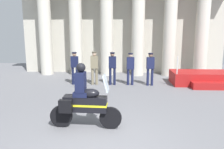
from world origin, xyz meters
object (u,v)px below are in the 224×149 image
Objects in this scene: reviewing_stand at (204,78)px; officer_in_row_4 at (150,66)px; officer_in_row_2 at (112,66)px; officer_in_row_1 at (94,65)px; officer_in_row_3 at (130,66)px; motorcycle_with_rider at (83,101)px; officer_in_row_0 at (75,66)px.

reviewing_stand is 3.00m from officer_in_row_4.
officer_in_row_2 is (-4.84, -0.36, 0.69)m from reviewing_stand.
officer_in_row_1 reaches higher than officer_in_row_4.
officer_in_row_3 is at bearing -175.29° from reviewing_stand.
motorcycle_with_rider is (-5.41, -5.72, 0.48)m from reviewing_stand.
officer_in_row_4 is 0.80× the size of motorcycle_with_rider.
reviewing_stand is 7.89m from motorcycle_with_rider.
officer_in_row_0 is 1.02× the size of officer_in_row_3.
officer_in_row_1 is at bearing 96.52° from motorcycle_with_rider.
officer_in_row_4 is 5.89m from motorcycle_with_rider.
officer_in_row_4 is (-2.90, -0.40, 0.68)m from reviewing_stand.
officer_in_row_2 is (1.96, 0.03, -0.00)m from officer_in_row_0.
officer_in_row_2 is at bearing -1.85° from officer_in_row_3.
officer_in_row_2 reaches higher than reviewing_stand.
officer_in_row_0 is at bearing -2.98° from officer_in_row_3.
motorcycle_with_rider reaches higher than officer_in_row_2.
officer_in_row_2 is (0.94, -0.01, -0.01)m from officer_in_row_1.
officer_in_row_4 is at bearing 174.48° from officer_in_row_2.
officer_in_row_1 reaches higher than officer_in_row_0.
officer_in_row_1 is 1.03× the size of officer_in_row_4.
reviewing_stand is 5.83m from officer_in_row_1.
officer_in_row_3 is at bearing 176.64° from officer_in_row_1.
reviewing_stand is at bearing 49.24° from motorcycle_with_rider.
officer_in_row_3 reaches higher than reviewing_stand.
reviewing_stand is 6.85m from officer_in_row_0.
officer_in_row_4 is (2.88, -0.05, -0.03)m from officer_in_row_1.
officer_in_row_4 is at bearing 67.33° from motorcycle_with_rider.
officer_in_row_1 is at bearing -3.36° from officer_in_row_3.
officer_in_row_3 is 5.61m from motorcycle_with_rider.
officer_in_row_1 reaches higher than officer_in_row_2.
motorcycle_with_rider reaches higher than officer_in_row_1.
motorcycle_with_rider is (-0.58, -5.36, -0.21)m from officer_in_row_2.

